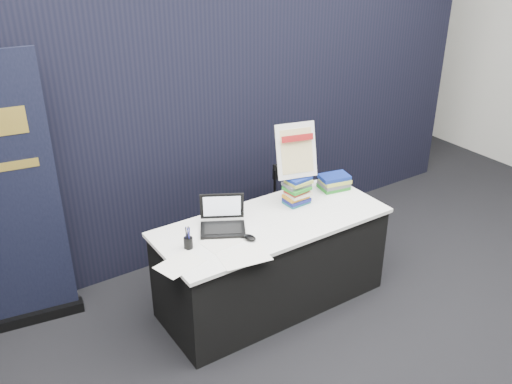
% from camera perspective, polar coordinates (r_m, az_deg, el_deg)
% --- Properties ---
extents(floor, '(8.00, 8.00, 0.00)m').
position_cam_1_polar(floor, '(4.41, 5.75, -14.35)').
color(floor, black).
rests_on(floor, ground).
extents(wall_back, '(8.00, 0.02, 3.50)m').
position_cam_1_polar(wall_back, '(6.96, -15.46, 16.49)').
color(wall_back, beige).
rests_on(wall_back, floor).
extents(drape_partition, '(6.00, 0.08, 2.40)m').
position_cam_1_polar(drape_partition, '(4.95, -5.31, 6.74)').
color(drape_partition, black).
rests_on(drape_partition, floor).
extents(display_table, '(1.80, 0.75, 0.75)m').
position_cam_1_polar(display_table, '(4.52, 1.59, -6.97)').
color(display_table, black).
rests_on(display_table, floor).
extents(laptop, '(0.40, 0.40, 0.25)m').
position_cam_1_polar(laptop, '(4.20, -3.66, -2.96)').
color(laptop, black).
rests_on(laptop, display_table).
extents(mouse, '(0.09, 0.12, 0.03)m').
position_cam_1_polar(mouse, '(4.08, -0.64, -4.58)').
color(mouse, black).
rests_on(mouse, display_table).
extents(brochure_left, '(0.34, 0.28, 0.00)m').
position_cam_1_polar(brochure_left, '(3.85, -7.66, -7.17)').
color(brochure_left, white).
rests_on(brochure_left, display_table).
extents(brochure_mid, '(0.28, 0.22, 0.00)m').
position_cam_1_polar(brochure_mid, '(4.07, -3.51, -4.97)').
color(brochure_mid, white).
rests_on(brochure_mid, display_table).
extents(brochure_right, '(0.37, 0.29, 0.00)m').
position_cam_1_polar(brochure_right, '(3.90, -1.23, -6.46)').
color(brochure_right, white).
rests_on(brochure_right, display_table).
extents(pen_cup, '(0.08, 0.08, 0.08)m').
position_cam_1_polar(pen_cup, '(4.00, -6.79, -5.07)').
color(pen_cup, black).
rests_on(pen_cup, display_table).
extents(book_stack_tall, '(0.19, 0.15, 0.23)m').
position_cam_1_polar(book_stack_tall, '(4.53, 4.15, 0.16)').
color(book_stack_tall, '#1C666C').
rests_on(book_stack_tall, display_table).
extents(book_stack_short, '(0.26, 0.22, 0.13)m').
position_cam_1_polar(book_stack_short, '(4.82, 7.86, 1.02)').
color(book_stack_short, '#228024').
rests_on(book_stack_short, display_table).
extents(info_sign, '(0.34, 0.20, 0.44)m').
position_cam_1_polar(info_sign, '(4.41, 4.05, 4.09)').
color(info_sign, black).
rests_on(info_sign, book_stack_tall).
extents(pullup_banner, '(0.89, 0.24, 2.09)m').
position_cam_1_polar(pullup_banner, '(4.38, -24.17, -2.37)').
color(pullup_banner, black).
rests_on(pullup_banner, floor).
extents(stacking_chair, '(0.43, 0.44, 0.82)m').
position_cam_1_polar(stacking_chair, '(5.20, 4.33, -1.18)').
color(stacking_chair, black).
rests_on(stacking_chair, floor).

